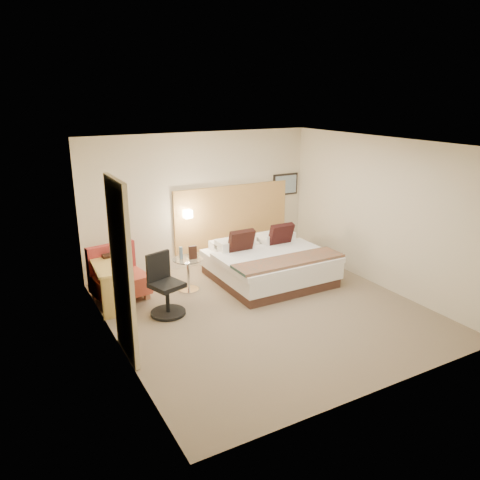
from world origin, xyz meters
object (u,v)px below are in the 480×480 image
bed (268,264)px  side_table (188,273)px  desk (112,272)px  desk_chair (165,290)px  lounge_chair (118,278)px

bed → side_table: (-1.52, 0.28, 0.01)m
side_table → desk: size_ratio=0.51×
desk → desk_chair: 1.03m
bed → desk: size_ratio=1.72×
lounge_chair → desk_chair: 1.12m
side_table → lounge_chair: bearing=165.6°
lounge_chair → desk: (-0.15, -0.22, 0.22)m
lounge_chair → bed: bearing=-12.1°
lounge_chair → desk_chair: size_ratio=0.97×
desk → desk_chair: desk_chair is taller
lounge_chair → desk: bearing=-124.2°
desk_chair → lounge_chair: bearing=116.2°
side_table → desk: desk is taller
bed → side_table: bed is taller
lounge_chair → desk_chair: desk_chair is taller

